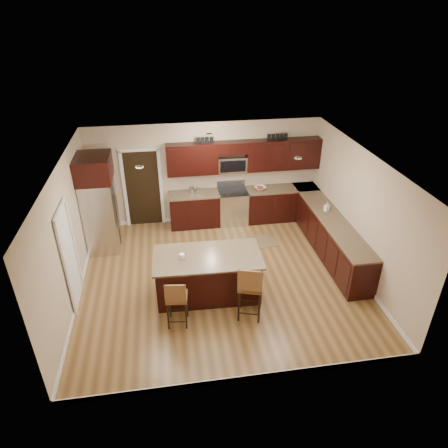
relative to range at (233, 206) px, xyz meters
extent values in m
plane|color=brown|center=(-0.68, -2.45, -0.47)|extent=(6.00, 6.00, 0.00)
plane|color=silver|center=(-0.68, -2.45, 2.23)|extent=(6.00, 6.00, 0.00)
plane|color=#C5AE8E|center=(-0.68, 0.30, 0.88)|extent=(6.00, 0.00, 6.00)
plane|color=#C5AE8E|center=(-3.68, -2.45, 0.88)|extent=(0.00, 5.50, 5.50)
plane|color=#C5AE8E|center=(2.32, -2.45, 0.88)|extent=(0.00, 5.50, 5.50)
cube|color=black|center=(-1.03, 0.00, -0.03)|extent=(1.30, 0.60, 0.88)
cube|color=black|center=(1.35, 0.00, -0.03)|extent=(1.94, 0.60, 0.88)
cube|color=black|center=(2.02, -1.98, -0.03)|extent=(0.60, 3.35, 0.88)
cube|color=brown|center=(-1.03, 0.00, 0.43)|extent=(1.30, 0.63, 0.04)
cube|color=brown|center=(1.35, 0.00, 0.43)|extent=(1.94, 0.63, 0.04)
cube|color=brown|center=(2.02, -1.98, 0.43)|extent=(0.63, 3.35, 0.04)
cube|color=black|center=(-1.03, 0.13, 1.35)|extent=(1.30, 0.33, 0.80)
cube|color=black|center=(1.35, 0.13, 1.35)|extent=(1.94, 0.33, 0.80)
cube|color=black|center=(0.00, 0.13, 1.60)|extent=(0.76, 0.33, 0.30)
cube|color=silver|center=(0.00, 0.00, -0.02)|extent=(0.76, 0.64, 0.90)
cube|color=black|center=(0.00, 0.00, 0.44)|extent=(0.76, 0.60, 0.03)
cube|color=black|center=(0.00, -0.30, -0.02)|extent=(0.65, 0.01, 0.45)
cube|color=silver|center=(0.00, 0.27, 0.55)|extent=(0.76, 0.05, 0.18)
cube|color=silver|center=(0.00, 0.15, 1.15)|extent=(0.76, 0.31, 0.40)
cube|color=black|center=(-2.33, 0.28, 0.56)|extent=(0.85, 0.03, 2.06)
cube|color=white|center=(-3.66, -2.75, 0.55)|extent=(0.03, 0.80, 2.04)
cube|color=black|center=(-1.03, -2.93, -0.03)|extent=(2.07, 1.09, 0.88)
cube|color=brown|center=(-1.03, -2.93, 0.43)|extent=(2.18, 1.19, 0.04)
cube|color=black|center=(-1.03, -2.93, -0.43)|extent=(1.99, 1.01, 0.09)
cube|color=olive|center=(-1.69, -3.71, 0.15)|extent=(0.43, 0.43, 0.05)
cube|color=olive|center=(-1.71, -3.88, 0.35)|extent=(0.38, 0.08, 0.41)
cylinder|color=black|center=(-1.85, -3.87, -0.18)|extent=(0.03, 0.03, 0.59)
cylinder|color=black|center=(-1.53, -3.87, -0.18)|extent=(0.03, 0.03, 0.59)
cylinder|color=black|center=(-1.85, -3.54, -0.18)|extent=(0.03, 0.03, 0.59)
cylinder|color=black|center=(-1.53, -3.54, -0.18)|extent=(0.03, 0.03, 0.59)
cube|color=olive|center=(-0.32, -3.71, 0.25)|extent=(0.55, 0.55, 0.06)
cube|color=olive|center=(-0.38, -3.90, 0.48)|extent=(0.44, 0.17, 0.48)
cylinder|color=black|center=(-0.51, -3.90, -0.13)|extent=(0.04, 0.04, 0.69)
cylinder|color=black|center=(-0.13, -3.90, -0.13)|extent=(0.04, 0.04, 0.69)
cylinder|color=black|center=(-0.51, -3.52, -0.13)|extent=(0.04, 0.04, 0.69)
cylinder|color=black|center=(-0.13, -3.52, -0.13)|extent=(0.04, 0.04, 0.69)
cube|color=silver|center=(-3.30, -0.77, 0.42)|extent=(0.72, 0.89, 1.78)
cube|color=black|center=(-2.94, -0.77, 0.42)|extent=(0.01, 0.02, 1.69)
cylinder|color=silver|center=(-2.91, -0.85, 0.51)|extent=(0.02, 0.02, 0.79)
cylinder|color=silver|center=(-2.91, -0.69, 0.51)|extent=(0.02, 0.02, 0.79)
cube|color=black|center=(-3.30, -0.77, 1.59)|extent=(0.78, 0.95, 0.57)
cube|color=brown|center=(0.47, -1.16, -0.47)|extent=(0.95, 0.70, 0.01)
imported|color=silver|center=(0.74, 0.00, 0.49)|extent=(0.36, 0.36, 0.07)
imported|color=#B2B2B2|center=(2.02, -1.45, 0.56)|extent=(0.13, 0.13, 0.22)
cylinder|color=silver|center=(-1.08, 0.00, 0.55)|extent=(0.12, 0.12, 0.20)
cylinder|color=silver|center=(-0.92, 0.00, 0.53)|extent=(0.11, 0.11, 0.15)
cylinder|color=white|center=(-1.53, -2.93, 0.50)|extent=(0.10, 0.10, 0.10)
camera|label=1|loc=(-1.72, -9.43, 4.88)|focal=32.00mm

